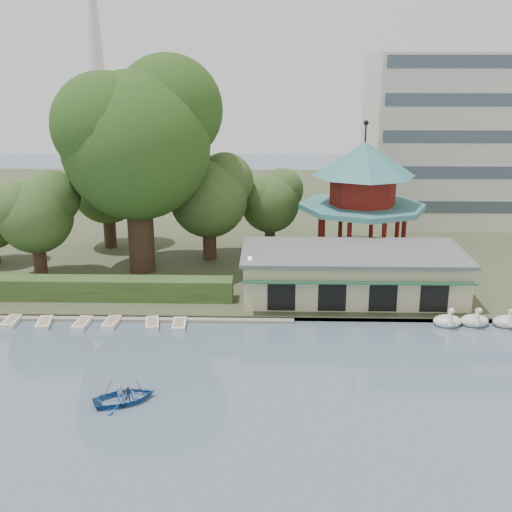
{
  "coord_description": "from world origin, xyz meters",
  "views": [
    {
      "loc": [
        3.22,
        -29.45,
        19.51
      ],
      "look_at": [
        2.0,
        18.0,
        5.0
      ],
      "focal_mm": 45.0,
      "sensor_mm": 36.0,
      "label": 1
    }
  ],
  "objects_px": {
    "dock": "(79,317)",
    "rowboat_with_passengers": "(124,394)",
    "boathouse": "(352,273)",
    "pavilion": "(363,190)",
    "big_tree": "(138,134)"
  },
  "relations": [
    {
      "from": "rowboat_with_passengers",
      "to": "pavilion",
      "type": "bearing_deg",
      "value": 57.67
    },
    {
      "from": "boathouse",
      "to": "pavilion",
      "type": "height_order",
      "value": "pavilion"
    },
    {
      "from": "boathouse",
      "to": "rowboat_with_passengers",
      "type": "bearing_deg",
      "value": -131.34
    },
    {
      "from": "dock",
      "to": "rowboat_with_passengers",
      "type": "relative_size",
      "value": 5.48
    },
    {
      "from": "dock",
      "to": "big_tree",
      "type": "distance_m",
      "value": 17.38
    },
    {
      "from": "boathouse",
      "to": "rowboat_with_passengers",
      "type": "distance_m",
      "value": 23.52
    },
    {
      "from": "boathouse",
      "to": "big_tree",
      "type": "distance_m",
      "value": 22.58
    },
    {
      "from": "boathouse",
      "to": "pavilion",
      "type": "xyz_separation_m",
      "value": [
        2.0,
        10.03,
        5.11
      ]
    },
    {
      "from": "boathouse",
      "to": "big_tree",
      "type": "height_order",
      "value": "big_tree"
    },
    {
      "from": "dock",
      "to": "rowboat_with_passengers",
      "type": "distance_m",
      "value": 14.39
    },
    {
      "from": "boathouse",
      "to": "big_tree",
      "type": "xyz_separation_m",
      "value": [
        -18.82,
        6.24,
        10.82
      ]
    },
    {
      "from": "pavilion",
      "to": "rowboat_with_passengers",
      "type": "xyz_separation_m",
      "value": [
        -17.48,
        -27.63,
        -6.95
      ]
    },
    {
      "from": "dock",
      "to": "pavilion",
      "type": "xyz_separation_m",
      "value": [
        24.0,
        14.8,
        7.36
      ]
    },
    {
      "from": "pavilion",
      "to": "big_tree",
      "type": "distance_m",
      "value": 21.91
    },
    {
      "from": "boathouse",
      "to": "pavilion",
      "type": "relative_size",
      "value": 1.38
    }
  ]
}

